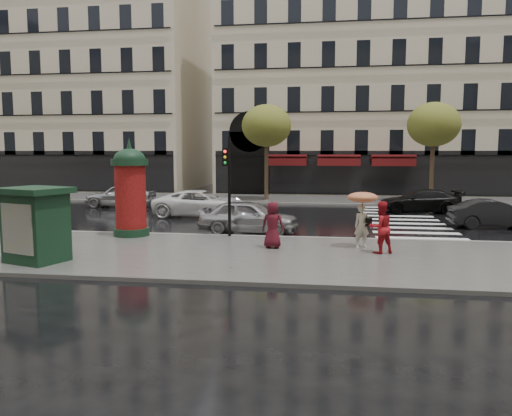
% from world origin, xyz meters
% --- Properties ---
extents(ground, '(160.00, 160.00, 0.00)m').
position_xyz_m(ground, '(0.00, 0.00, 0.00)').
color(ground, black).
rests_on(ground, ground).
extents(near_sidewalk, '(90.00, 7.00, 0.12)m').
position_xyz_m(near_sidewalk, '(0.00, -0.50, 0.06)').
color(near_sidewalk, '#474744').
rests_on(near_sidewalk, ground).
extents(far_sidewalk, '(90.00, 6.00, 0.12)m').
position_xyz_m(far_sidewalk, '(0.00, 19.00, 0.06)').
color(far_sidewalk, '#474744').
rests_on(far_sidewalk, ground).
extents(near_kerb, '(90.00, 0.25, 0.14)m').
position_xyz_m(near_kerb, '(0.00, 3.00, 0.07)').
color(near_kerb, slate).
rests_on(near_kerb, ground).
extents(far_kerb, '(90.00, 0.25, 0.14)m').
position_xyz_m(far_kerb, '(0.00, 16.00, 0.07)').
color(far_kerb, slate).
rests_on(far_kerb, ground).
extents(zebra_crossing, '(3.60, 11.75, 0.01)m').
position_xyz_m(zebra_crossing, '(6.00, 9.60, 0.01)').
color(zebra_crossing, silver).
rests_on(zebra_crossing, ground).
extents(bldg_far_corner, '(26.00, 14.00, 22.90)m').
position_xyz_m(bldg_far_corner, '(6.00, 30.00, 11.31)').
color(bldg_far_corner, '#B7A88C').
rests_on(bldg_far_corner, ground).
extents(bldg_far_left, '(24.00, 14.00, 22.90)m').
position_xyz_m(bldg_far_left, '(-22.00, 30.00, 11.31)').
color(bldg_far_left, '#B7A88C').
rests_on(bldg_far_left, ground).
extents(tree_far_left, '(3.40, 3.40, 6.64)m').
position_xyz_m(tree_far_left, '(-2.00, 18.00, 5.17)').
color(tree_far_left, '#38281C').
rests_on(tree_far_left, ground).
extents(tree_far_right, '(3.40, 3.40, 6.64)m').
position_xyz_m(tree_far_right, '(9.00, 18.00, 5.17)').
color(tree_far_right, '#38281C').
rests_on(tree_far_right, ground).
extents(woman_umbrella, '(1.04, 1.04, 2.00)m').
position_xyz_m(woman_umbrella, '(3.46, 1.14, 1.44)').
color(woman_umbrella, beige).
rests_on(woman_umbrella, near_sidewalk).
extents(woman_red, '(1.03, 0.94, 1.71)m').
position_xyz_m(woman_red, '(4.00, 0.24, 0.97)').
color(woman_red, '#AC151D').
rests_on(woman_red, near_sidewalk).
extents(man_burgundy, '(0.85, 0.61, 1.61)m').
position_xyz_m(man_burgundy, '(0.41, 0.62, 0.93)').
color(man_burgundy, '#470E18').
rests_on(man_burgundy, near_sidewalk).
extents(morris_column, '(1.44, 1.44, 3.87)m').
position_xyz_m(morris_column, '(-5.43, 2.40, 1.97)').
color(morris_column, black).
rests_on(morris_column, near_sidewalk).
extents(traffic_light, '(0.29, 0.38, 3.88)m').
position_xyz_m(traffic_light, '(-1.57, 2.73, 2.47)').
color(traffic_light, black).
rests_on(traffic_light, near_sidewalk).
extents(newsstand, '(2.26, 2.08, 2.25)m').
position_xyz_m(newsstand, '(-6.40, -2.55, 1.28)').
color(newsstand, black).
rests_on(newsstand, near_sidewalk).
extents(car_silver, '(4.32, 2.03, 1.43)m').
position_xyz_m(car_silver, '(-0.99, 4.20, 0.71)').
color(car_silver, '#9E9EA2').
rests_on(car_silver, ground).
extents(car_darkgrey, '(3.95, 1.60, 1.28)m').
position_xyz_m(car_darkgrey, '(9.69, 7.34, 0.64)').
color(car_darkgrey, black).
rests_on(car_darkgrey, ground).
extents(car_white, '(5.12, 2.44, 1.41)m').
position_xyz_m(car_white, '(-4.34, 9.23, 0.70)').
color(car_white, white).
rests_on(car_white, ground).
extents(car_black, '(4.66, 2.15, 1.32)m').
position_xyz_m(car_black, '(7.39, 12.84, 0.66)').
color(car_black, black).
rests_on(car_black, ground).
extents(car_far_silver, '(4.32, 1.77, 1.47)m').
position_xyz_m(car_far_silver, '(-10.47, 12.99, 0.73)').
color(car_far_silver, '#A6A7AB').
rests_on(car_far_silver, ground).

